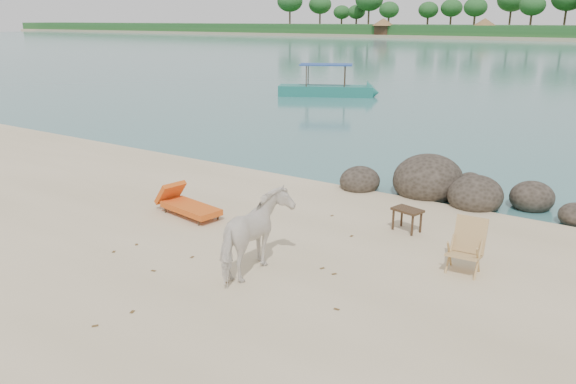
% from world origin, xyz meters
% --- Properties ---
extents(boulders, '(6.33, 2.89, 1.40)m').
position_xyz_m(boulders, '(1.78, 6.72, 0.26)').
color(boulders, black).
rests_on(boulders, ground).
extents(cow, '(1.08, 1.90, 1.51)m').
position_xyz_m(cow, '(0.54, 0.05, 0.76)').
color(cow, white).
rests_on(cow, ground).
extents(side_table, '(0.72, 0.56, 0.52)m').
position_xyz_m(side_table, '(2.01, 3.63, 0.26)').
color(side_table, black).
rests_on(side_table, ground).
extents(lounge_chair, '(2.09, 1.02, 0.60)m').
position_xyz_m(lounge_chair, '(-2.65, 1.70, 0.30)').
color(lounge_chair, '#CD4018').
rests_on(lounge_chair, ground).
extents(deck_chair, '(0.68, 0.74, 1.00)m').
position_xyz_m(deck_chair, '(3.70, 2.21, 0.50)').
color(deck_chair, tan).
rests_on(deck_chair, ground).
extents(boat_near, '(6.45, 4.21, 3.16)m').
position_xyz_m(boat_near, '(-11.28, 22.89, 1.58)').
color(boat_near, '#1D6C62').
rests_on(boat_near, water).
extents(dead_leaves, '(6.45, 6.56, 0.00)m').
position_xyz_m(dead_leaves, '(0.28, -0.22, 0.00)').
color(dead_leaves, brown).
rests_on(dead_leaves, ground).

